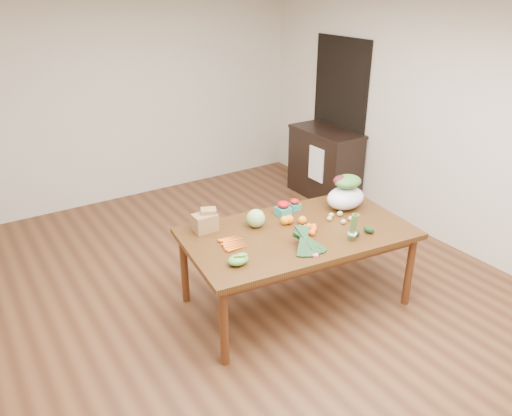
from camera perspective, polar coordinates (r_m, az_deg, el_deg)
floor at (r=4.81m, az=-1.10°, el=-10.35°), size 6.00×6.00×0.00m
room_walls at (r=4.18m, az=-1.25°, el=4.94°), size 5.02×6.02×2.70m
dining_table at (r=4.59m, az=4.64°, el=-6.78°), size 2.10×1.33×0.75m
doorway_dark at (r=6.94m, az=9.41°, el=10.12°), size 0.02×1.00×2.10m
cabinet at (r=6.89m, az=7.86°, el=5.06°), size 0.52×1.02×0.94m
dish_towel at (r=6.61m, az=6.89°, el=5.00°), size 0.02×0.28×0.45m
paper_bag at (r=4.37m, az=-5.86°, el=-1.47°), size 0.29×0.25×0.19m
cabbage at (r=4.42m, az=-0.02°, el=-1.18°), size 0.17×0.17×0.17m
strawberry_basket_a at (r=4.66m, az=3.14°, el=-0.18°), size 0.14×0.14×0.11m
strawberry_basket_b at (r=4.78m, az=4.42°, el=0.31°), size 0.11×0.11×0.09m
orange_a at (r=4.49m, az=3.31°, el=-1.41°), size 0.08×0.08×0.08m
orange_b at (r=4.50m, az=3.79°, el=-1.31°), size 0.09×0.09×0.09m
orange_c at (r=4.51m, az=5.33°, el=-1.38°), size 0.08×0.08×0.08m
mandarin_cluster at (r=4.37m, az=6.09°, el=-2.25°), size 0.20×0.20×0.09m
carrots at (r=4.17m, az=-2.54°, el=-3.98°), size 0.25×0.27×0.03m
snap_pea_bag at (r=3.88m, az=-2.05°, el=-5.94°), size 0.17×0.13×0.08m
kale_bunch at (r=4.06m, az=6.10°, el=-3.91°), size 0.37×0.44×0.16m
asparagus_bundle at (r=4.26m, az=11.02°, el=-2.15°), size 0.09×0.13×0.26m
potato_a at (r=4.61m, az=8.40°, el=-1.20°), size 0.05×0.05×0.04m
potato_b at (r=4.57m, az=9.95°, el=-1.55°), size 0.05×0.05×0.04m
potato_c at (r=4.71m, az=9.56°, el=-0.64°), size 0.06×0.05×0.05m
potato_d at (r=4.67m, az=8.60°, el=-0.81°), size 0.05×0.05×0.04m
potato_e at (r=4.64m, az=10.79°, el=-1.17°), size 0.05×0.05×0.05m
avocado_a at (r=4.37m, az=11.21°, el=-2.74°), size 0.09×0.11×0.07m
avocado_b at (r=4.45m, az=12.78°, el=-2.43°), size 0.09×0.11×0.07m
salad_bag at (r=4.83m, az=10.22°, el=1.62°), size 0.42×0.34×0.30m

